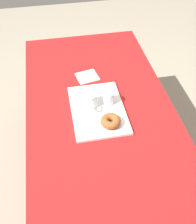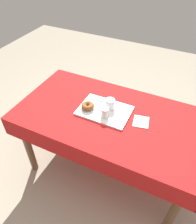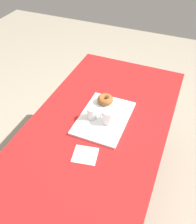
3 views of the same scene
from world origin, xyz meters
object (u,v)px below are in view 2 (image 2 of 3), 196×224
Objects in this scene: donut_plate_left at (88,108)px; sugar_donut_left at (88,106)px; dining_table at (109,123)px; serving_tray at (105,111)px; water_glass_near at (105,113)px; tea_mug_left at (110,104)px; paper_napkin at (141,122)px.

donut_plate_left is 1.06× the size of sugar_donut_left.
dining_table is 0.12m from serving_tray.
dining_table is 0.15m from water_glass_near.
dining_table is 0.16m from tea_mug_left.
tea_mug_left reaches higher than paper_napkin.
paper_napkin is at bearing -178.12° from serving_tray.
serving_tray reaches higher than dining_table.
tea_mug_left reaches higher than sugar_donut_left.
tea_mug_left is at bearing -5.87° from paper_napkin.
dining_table is 0.23m from sugar_donut_left.
water_glass_near is 0.17m from donut_plate_left.
tea_mug_left is at bearing -87.23° from water_glass_near.
tea_mug_left is at bearing -152.57° from sugar_donut_left.
donut_plate_left is 0.44m from paper_napkin.
serving_tray is 0.14m from sugar_donut_left.
tea_mug_left is at bearing -125.40° from serving_tray.
paper_napkin is (-0.28, 0.03, -0.05)m from tea_mug_left.
water_glass_near is (-0.03, 0.07, 0.04)m from serving_tray.
sugar_donut_left is (0.13, 0.04, 0.04)m from serving_tray.
water_glass_near is 0.60× the size of paper_napkin.
serving_tray is 0.09m from water_glass_near.
serving_tray is 3.18× the size of paper_napkin.
paper_napkin is at bearing -173.91° from dining_table.
paper_napkin is (-0.43, -0.05, -0.02)m from donut_plate_left.
tea_mug_left is (0.03, -0.05, 0.15)m from dining_table.
water_glass_near reaches higher than donut_plate_left.
donut_plate_left reaches higher than dining_table.
tea_mug_left reaches higher than donut_plate_left.
donut_plate_left is 0.02m from sugar_donut_left.
tea_mug_left is at bearing -64.37° from dining_table.
dining_table is 13.12× the size of tea_mug_left.
donut_plate_left is at bearing 8.20° from dining_table.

